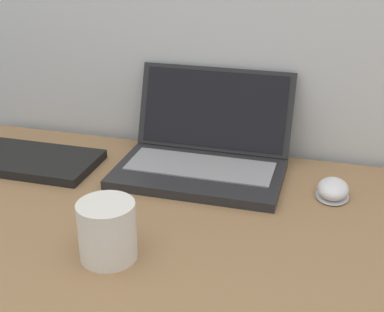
% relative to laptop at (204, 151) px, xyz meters
% --- Properties ---
extents(laptop, '(0.36, 0.29, 0.20)m').
position_rel_laptop_xyz_m(laptop, '(0.00, 0.00, 0.00)').
color(laptop, '#232326').
rests_on(laptop, desk).
extents(drink_cup, '(0.09, 0.09, 0.10)m').
position_rel_laptop_xyz_m(drink_cup, '(-0.07, -0.37, 0.01)').
color(drink_cup, silver).
rests_on(drink_cup, desk).
extents(computer_mouse, '(0.07, 0.09, 0.04)m').
position_rel_laptop_xyz_m(computer_mouse, '(0.28, -0.06, -0.03)').
color(computer_mouse, '#B2B2B7').
rests_on(computer_mouse, desk).
extents(external_keyboard, '(0.45, 0.16, 0.02)m').
position_rel_laptop_xyz_m(external_keyboard, '(-0.46, -0.08, -0.03)').
color(external_keyboard, black).
rests_on(external_keyboard, desk).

